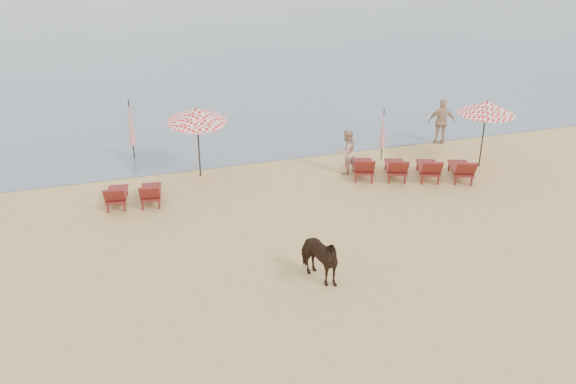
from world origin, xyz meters
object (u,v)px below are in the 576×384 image
at_px(beachgoer_right_b, 442,122).
at_px(lounger_cluster_left, 133,194).
at_px(beachgoer_right_a, 347,152).
at_px(cow, 318,258).
at_px(umbrella_closed_right, 383,129).
at_px(umbrella_open_right, 487,108).
at_px(umbrella_open_left_b, 197,115).
at_px(lounger_cluster_right, 413,168).
at_px(umbrella_closed_left, 131,123).

bearing_deg(beachgoer_right_b, lounger_cluster_left, 31.29).
bearing_deg(beachgoer_right_a, cow, 39.18).
xyz_separation_m(umbrella_closed_right, cow, (-5.01, -6.97, -0.55)).
xyz_separation_m(umbrella_closed_right, beachgoer_right_b, (2.93, 0.89, -0.31)).
distance_m(umbrella_open_right, cow, 9.84).
bearing_deg(umbrella_open_right, cow, -122.80).
height_order(lounger_cluster_left, umbrella_open_right, umbrella_open_right).
xyz_separation_m(cow, beachgoer_right_b, (7.94, 7.86, 0.24)).
xyz_separation_m(umbrella_open_right, beachgoer_right_a, (-4.79, 0.88, -1.40)).
bearing_deg(beachgoer_right_a, beachgoer_right_b, 176.59).
xyz_separation_m(beachgoer_right_a, beachgoer_right_b, (4.62, 1.63, 0.10)).
height_order(umbrella_closed_right, cow, umbrella_closed_right).
height_order(umbrella_open_left_b, beachgoer_right_a, umbrella_open_left_b).
bearing_deg(beachgoer_right_b, beachgoer_right_a, 40.74).
xyz_separation_m(lounger_cluster_left, cow, (4.00, -5.77, 0.24)).
relative_size(lounger_cluster_right, umbrella_closed_right, 2.21).
height_order(lounger_cluster_right, beachgoer_right_a, beachgoer_right_a).
relative_size(umbrella_open_left_b, beachgoer_right_b, 1.43).
bearing_deg(umbrella_open_left_b, umbrella_closed_left, 137.76).
bearing_deg(umbrella_closed_left, cow, -69.80).
height_order(umbrella_open_right, beachgoer_right_a, umbrella_open_right).
bearing_deg(umbrella_open_right, umbrella_closed_right, 176.21).
relative_size(lounger_cluster_right, beachgoer_right_a, 2.72).
height_order(lounger_cluster_right, umbrella_closed_right, umbrella_closed_right).
bearing_deg(cow, umbrella_closed_right, 32.53).
relative_size(lounger_cluster_left, umbrella_closed_left, 0.83).
bearing_deg(cow, umbrella_open_left_b, 80.35).
distance_m(lounger_cluster_right, beachgoer_right_b, 3.95).
xyz_separation_m(lounger_cluster_left, umbrella_open_left_b, (2.40, 1.69, 1.80)).
distance_m(umbrella_open_left_b, umbrella_closed_left, 3.25).
relative_size(umbrella_closed_left, beachgoer_right_b, 1.26).
height_order(umbrella_closed_right, beachgoer_right_a, umbrella_closed_right).
relative_size(umbrella_open_left_b, beachgoer_right_a, 1.61).
distance_m(umbrella_closed_right, beachgoer_right_a, 1.89).
bearing_deg(beachgoer_right_a, lounger_cluster_left, -19.18).
relative_size(umbrella_open_right, beachgoer_right_b, 1.36).
relative_size(umbrella_open_right, umbrella_closed_right, 1.24).
distance_m(lounger_cluster_right, umbrella_closed_right, 2.12).
distance_m(lounger_cluster_left, umbrella_open_right, 12.24).
distance_m(lounger_cluster_left, beachgoer_right_a, 7.34).
relative_size(lounger_cluster_right, umbrella_closed_left, 1.92).
xyz_separation_m(umbrella_open_left_b, umbrella_closed_right, (6.61, -0.50, -1.01)).
bearing_deg(beachgoer_right_a, umbrella_closed_right, -179.36).
bearing_deg(cow, beachgoer_right_b, 22.97).
height_order(lounger_cluster_left, beachgoer_right_b, beachgoer_right_b).
distance_m(cow, beachgoer_right_a, 7.07).
xyz_separation_m(lounger_cluster_right, beachgoer_right_a, (-1.94, 1.23, 0.35)).
bearing_deg(lounger_cluster_right, umbrella_closed_right, 117.72).
bearing_deg(umbrella_open_left_b, beachgoer_right_b, 9.93).
bearing_deg(umbrella_closed_left, umbrella_open_right, -21.03).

